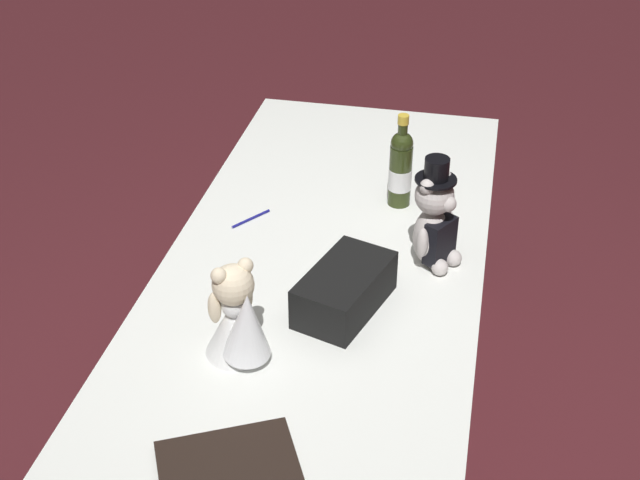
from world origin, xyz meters
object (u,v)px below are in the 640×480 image
Objects in this scene: teddy_bear_groom at (435,221)px; signing_pen at (250,219)px; teddy_bear_bride at (239,317)px; gift_case_black at (345,290)px; guestbook at (230,472)px; champagne_bottle at (401,167)px.

teddy_bear_groom reaches higher than signing_pen.
teddy_bear_bride reaches higher than gift_case_black.
teddy_bear_bride reaches higher than signing_pen.
guestbook is at bearing -166.54° from signing_pen.
teddy_bear_bride is 2.07× the size of signing_pen.
gift_case_black is at bearing -38.57° from guestbook.
champagne_bottle is 0.47m from signing_pen.
signing_pen is (-0.19, 0.41, -0.12)m from champagne_bottle.
teddy_bear_groom is at bearing -156.17° from champagne_bottle.
teddy_bear_groom is 0.99× the size of gift_case_black.
champagne_bottle reaches higher than guestbook.
champagne_bottle is at bearing -36.22° from guestbook.
guestbook is (-0.36, -0.08, -0.10)m from teddy_bear_bride.
signing_pen is at bearing 114.43° from champagne_bottle.
signing_pen is 0.95m from guestbook.
champagne_bottle is 2.41× the size of signing_pen.
signing_pen is at bearing -13.16° from guestbook.
teddy_bear_bride is at bearing -166.17° from signing_pen.
gift_case_black is (0.22, -0.20, -0.05)m from teddy_bear_bride.
champagne_bottle is (0.29, 0.13, -0.01)m from teddy_bear_groom.
guestbook is at bearing 170.40° from champagne_bottle.
teddy_bear_groom is at bearing -47.61° from guestbook.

